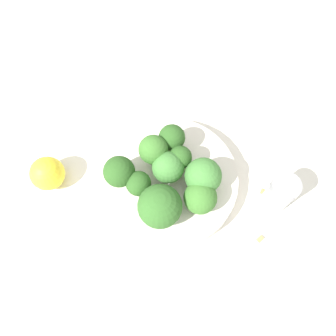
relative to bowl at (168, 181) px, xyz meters
name	(u,v)px	position (x,y,z in m)	size (l,w,h in m)	color
ground_plane	(168,185)	(0.00, 0.00, -0.02)	(3.00, 3.00, 0.00)	silver
bowl	(168,181)	(0.00, 0.00, 0.00)	(0.20, 0.20, 0.03)	silver
broccoli_floret_0	(139,184)	(-0.04, 0.01, 0.04)	(0.03, 0.03, 0.04)	#8EB770
broccoli_floret_1	(168,170)	(0.00, 0.00, 0.05)	(0.04, 0.04, 0.05)	#8EB770
broccoli_floret_2	(160,206)	(-0.04, -0.03, 0.04)	(0.06, 0.06, 0.06)	#7A9E5B
broccoli_floret_3	(172,139)	(0.03, 0.03, 0.05)	(0.04, 0.04, 0.06)	#7A9E5B
broccoli_floret_4	(119,172)	(-0.05, 0.04, 0.05)	(0.04, 0.04, 0.05)	#84AD66
broccoli_floret_5	(200,198)	(0.01, -0.06, 0.04)	(0.04, 0.04, 0.05)	#8EB770
broccoli_floret_6	(153,150)	(0.00, 0.03, 0.05)	(0.04, 0.04, 0.06)	#7A9E5B
broccoli_floret_7	(203,176)	(0.03, -0.04, 0.05)	(0.05, 0.05, 0.06)	#7A9E5B
broccoli_floret_8	(179,157)	(0.02, 0.00, 0.05)	(0.03, 0.03, 0.05)	#8EB770
pepper_shaker	(278,195)	(0.09, -0.12, 0.02)	(0.04, 0.04, 0.08)	silver
lemon_wedge	(47,173)	(-0.13, 0.12, 0.01)	(0.05, 0.05, 0.05)	yellow
almond_crumb_0	(260,239)	(0.04, -0.15, -0.01)	(0.01, 0.01, 0.01)	#AD7F4C
almond_crumb_1	(263,191)	(0.10, -0.10, -0.01)	(0.01, 0.01, 0.01)	#AD7F4C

